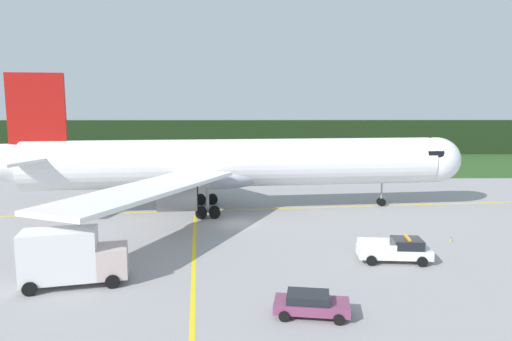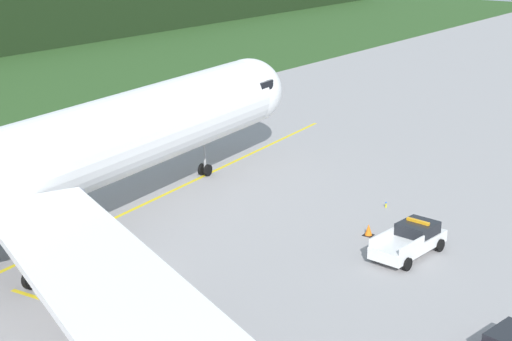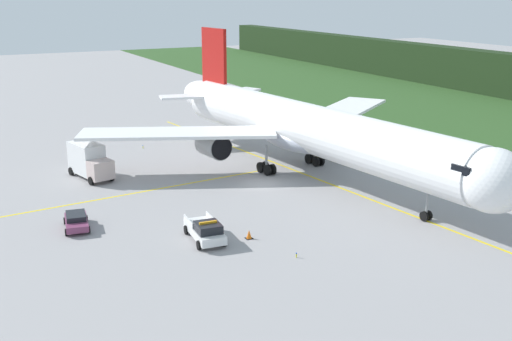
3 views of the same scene
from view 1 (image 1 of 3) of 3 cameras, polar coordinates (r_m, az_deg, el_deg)
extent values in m
plane|color=gray|center=(45.83, -2.11, -6.65)|extent=(320.00, 320.00, 0.00)
cube|color=#2B4D21|center=(92.21, -1.51, 0.79)|extent=(320.00, 37.42, 0.04)
cube|color=black|center=(112.82, -1.41, 4.21)|extent=(288.00, 4.77, 8.27)
cube|color=yellow|center=(51.78, -2.50, -4.94)|extent=(71.77, 8.24, 0.01)
cube|color=yellow|center=(33.72, -7.81, -12.17)|extent=(3.90, 32.52, 0.01)
cylinder|color=white|center=(50.85, -2.53, 0.97)|extent=(45.42, 10.21, 5.28)
ellipsoid|color=white|center=(57.77, 21.51, 1.27)|extent=(6.36, 5.89, 5.28)
ellipsoid|color=white|center=(54.45, -28.76, 0.88)|extent=(8.83, 4.87, 3.96)
ellipsoid|color=#AFB5C3|center=(50.91, -5.05, -0.69)|extent=(12.50, 6.83, 2.90)
cube|color=black|center=(57.09, 20.45, 2.18)|extent=(2.34, 5.18, 0.70)
cube|color=white|center=(62.59, -11.07, 1.54)|extent=(16.99, 20.54, 0.35)
cylinder|color=#A1A1A1|center=(59.48, -9.11, -0.05)|extent=(3.91, 3.11, 2.73)
cylinder|color=black|center=(59.45, -7.31, -0.02)|extent=(0.40, 2.51, 2.51)
cube|color=white|center=(39.36, -13.31, -2.27)|extent=(13.48, 21.83, 0.35)
cylinder|color=#A1A1A1|center=(42.57, -9.83, -3.26)|extent=(3.91, 3.11, 2.73)
cylinder|color=black|center=(42.52, -7.32, -3.22)|extent=(0.40, 2.51, 2.51)
cube|color=#A91410|center=(53.00, -25.75, 6.30)|extent=(5.83, 1.08, 8.63)
cube|color=white|center=(57.02, -24.76, 1.94)|extent=(5.58, 7.76, 0.28)
cube|color=white|center=(49.84, -27.36, 1.01)|extent=(4.26, 7.65, 0.28)
cylinder|color=gray|center=(55.47, 15.44, -2.44)|extent=(0.20, 0.20, 2.73)
cylinder|color=black|center=(55.97, 15.29, -3.77)|extent=(0.92, 0.32, 0.90)
cylinder|color=black|center=(55.50, 15.49, -3.87)|extent=(0.92, 0.32, 0.90)
cylinder|color=gray|center=(54.59, -6.22, -2.20)|extent=(0.28, 0.28, 2.73)
cylinder|color=black|center=(54.52, -5.45, -3.66)|extent=(1.23, 0.43, 1.20)
cylinder|color=black|center=(55.21, -5.48, -3.52)|extent=(1.23, 0.43, 1.20)
cylinder|color=black|center=(54.50, -6.93, -3.69)|extent=(1.23, 0.43, 1.20)
cylinder|color=black|center=(55.18, -6.93, -3.55)|extent=(1.23, 0.43, 1.20)
cylinder|color=gray|center=(47.85, -6.06, -3.65)|extent=(0.28, 0.28, 2.73)
cylinder|color=black|center=(48.50, -5.22, -5.13)|extent=(1.23, 0.43, 1.20)
cylinder|color=black|center=(47.82, -5.19, -5.32)|extent=(1.23, 0.43, 1.20)
cylinder|color=black|center=(48.48, -6.88, -5.16)|extent=(1.23, 0.43, 1.20)
cylinder|color=black|center=(47.79, -6.87, -5.35)|extent=(1.23, 0.43, 1.20)
cube|color=silver|center=(36.35, 16.84, -9.73)|extent=(5.52, 2.53, 0.70)
cube|color=black|center=(36.37, 18.38, -8.63)|extent=(2.30, 2.09, 0.70)
cube|color=silver|center=(36.85, 14.56, -8.47)|extent=(2.57, 0.32, 0.45)
cube|color=silver|center=(34.99, 15.16, -9.38)|extent=(2.57, 0.32, 0.45)
cube|color=orange|center=(36.25, 18.41, -7.98)|extent=(0.32, 1.47, 0.16)
cylinder|color=black|center=(37.87, 19.18, -9.67)|extent=(0.78, 0.30, 0.76)
cylinder|color=black|center=(35.93, 20.08, -10.67)|extent=(0.78, 0.30, 0.76)
cylinder|color=black|center=(37.09, 13.66, -9.82)|extent=(0.78, 0.30, 0.76)
cylinder|color=black|center=(35.10, 14.25, -10.87)|extent=(0.78, 0.30, 0.76)
cube|color=#C1AAA5|center=(32.27, -17.48, -10.69)|extent=(2.40, 2.77, 2.00)
cube|color=silver|center=(32.45, -23.37, -9.69)|extent=(5.05, 3.40, 3.28)
cylinder|color=#99999E|center=(32.86, -21.57, -12.56)|extent=(0.77, 0.27, 1.04)
cylinder|color=#99999E|center=(33.16, -24.81, -12.55)|extent=(0.77, 0.27, 1.04)
cylinder|color=black|center=(33.72, -17.30, -11.66)|extent=(0.94, 0.46, 0.90)
cylinder|color=black|center=(31.47, -17.53, -13.11)|extent=(0.94, 0.46, 0.90)
cylinder|color=black|center=(34.37, -25.61, -11.72)|extent=(0.94, 0.46, 0.90)
cylinder|color=black|center=(32.16, -26.46, -13.12)|extent=(0.94, 0.46, 0.90)
cube|color=#753658|center=(26.67, 6.98, -16.44)|extent=(4.41, 2.45, 0.55)
cube|color=black|center=(26.47, 6.53, -15.44)|extent=(2.56, 1.95, 0.45)
cylinder|color=black|center=(27.68, 10.15, -16.20)|extent=(0.62, 0.27, 0.60)
cylinder|color=black|center=(25.97, 10.33, -17.89)|extent=(0.62, 0.27, 0.60)
cylinder|color=black|center=(27.69, 3.85, -16.07)|extent=(0.62, 0.27, 0.60)
cylinder|color=black|center=(25.99, 3.55, -17.75)|extent=(0.62, 0.27, 0.60)
cube|color=black|center=(40.05, 17.24, -9.16)|extent=(0.60, 0.60, 0.03)
cone|color=orange|center=(39.94, 17.26, -8.65)|extent=(0.46, 0.46, 0.72)
cylinder|color=yellow|center=(43.21, 23.19, -8.01)|extent=(0.10, 0.10, 0.30)
sphere|color=blue|center=(43.16, 23.20, -7.76)|extent=(0.12, 0.12, 0.12)
camera|label=2|loc=(33.33, -67.41, 15.90)|focal=56.93mm
camera|label=3|loc=(59.15, 76.04, 10.10)|focal=44.91mm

